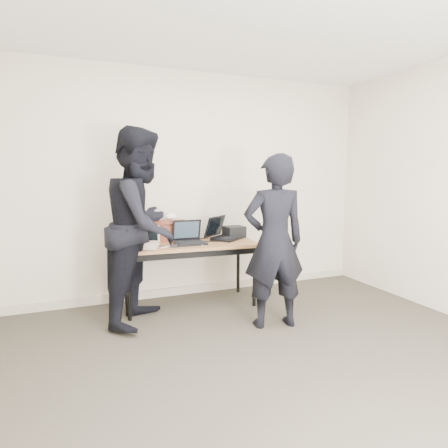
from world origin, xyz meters
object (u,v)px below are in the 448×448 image
laptop_right (223,234)px  person_typist (274,242)px  laptop_center (189,238)px  laptop_beige (145,243)px  person_observer (142,226)px  desk (189,248)px  leather_satchel (169,230)px  equipment_box (234,232)px

laptop_right → person_typist: 0.99m
laptop_center → laptop_right: bearing=15.7°
laptop_beige → person_observer: person_observer is taller
laptop_center → person_typist: bearing=-54.5°
person_typist → desk: bearing=-46.3°
person_typist → laptop_right: bearing=-72.8°
laptop_beige → person_typist: (1.10, -0.83, 0.08)m
desk → laptop_right: (0.45, 0.12, 0.12)m
person_observer → laptop_beige: bearing=15.9°
laptop_beige → person_observer: bearing=-83.9°
laptop_right → person_typist: person_typist is taller
leather_satchel → person_observer: (-0.38, -0.47, 0.13)m
laptop_center → person_typist: (0.61, -0.85, 0.06)m
equipment_box → person_typist: person_typist is taller
laptop_center → laptop_right: laptop_right is taller
equipment_box → leather_satchel: bearing=177.5°
laptop_right → person_observer: person_observer is taller
laptop_center → laptop_right: size_ratio=0.65×
laptop_right → equipment_box: laptop_right is taller
laptop_beige → person_observer: 0.31m
equipment_box → person_observer: (-1.19, -0.44, 0.19)m
desk → person_observer: 0.68m
leather_satchel → person_typist: 1.34m
laptop_beige → laptop_right: bearing=30.7°
desk → person_typist: (0.60, -0.86, 0.18)m
laptop_center → equipment_box: size_ratio=1.41×
laptop_right → leather_satchel: 0.65m
person_typist → laptop_center: bearing=-46.0°
laptop_beige → laptop_right: 0.96m
laptop_right → person_observer: size_ratio=0.26×
desk → laptop_right: 0.49m
laptop_center → equipment_box: (0.63, 0.20, 0.01)m
laptop_right → person_observer: bearing=161.4°
equipment_box → person_typist: 1.05m
laptop_beige → laptop_center: (0.49, 0.02, 0.01)m
person_observer → person_typist: bearing=-86.4°
equipment_box → person_observer: bearing=-159.7°
laptop_center → desk: bearing=56.3°
desk → leather_satchel: (-0.18, 0.23, 0.19)m
laptop_beige → laptop_right: laptop_right is taller
laptop_beige → laptop_center: 0.49m
laptop_right → person_observer: (-1.01, -0.37, 0.19)m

